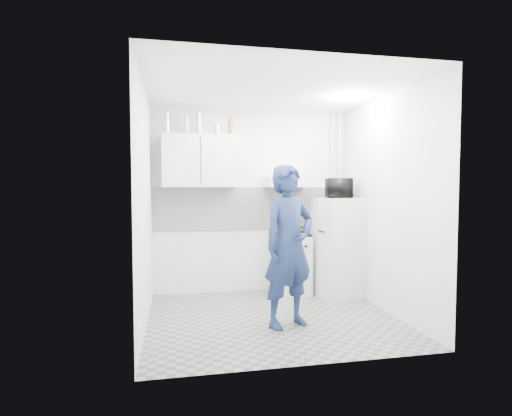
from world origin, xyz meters
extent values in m
plane|color=slate|center=(0.00, 0.00, 0.00)|extent=(2.80, 2.80, 0.00)
plane|color=white|center=(0.00, 0.00, 2.60)|extent=(2.80, 2.80, 0.00)
plane|color=white|center=(0.00, 1.25, 1.30)|extent=(2.80, 0.00, 2.80)
plane|color=white|center=(-1.40, 0.00, 1.30)|extent=(0.00, 2.60, 2.60)
plane|color=white|center=(1.40, 0.00, 1.30)|extent=(0.00, 2.60, 2.60)
imported|color=#1A274E|center=(0.11, -0.28, 0.87)|extent=(0.75, 0.63, 1.74)
cube|color=silver|center=(0.49, 1.00, 0.41)|extent=(0.51, 0.51, 0.82)
cube|color=silver|center=(1.10, 0.72, 0.68)|extent=(0.65, 0.65, 1.35)
cube|color=black|center=(0.49, 1.00, 0.84)|extent=(0.49, 0.49, 0.03)
cylinder|color=silver|center=(0.53, 0.96, 0.91)|extent=(0.19, 0.19, 0.11)
imported|color=black|center=(1.10, 0.72, 1.49)|extent=(0.55, 0.44, 0.27)
cylinder|color=silver|center=(-1.18, 1.07, 2.34)|extent=(0.07, 0.07, 0.29)
cylinder|color=#B2B7BC|center=(-0.93, 1.07, 2.33)|extent=(0.06, 0.06, 0.26)
cylinder|color=silver|center=(-0.76, 1.07, 2.35)|extent=(0.07, 0.07, 0.31)
cylinder|color=silver|center=(-0.51, 1.07, 2.28)|extent=(0.08, 0.08, 0.15)
cylinder|color=brown|center=(-0.34, 1.07, 2.32)|extent=(0.06, 0.06, 0.25)
cube|color=silver|center=(-0.75, 1.07, 1.85)|extent=(1.00, 0.35, 0.70)
cube|color=silver|center=(0.45, 1.00, 1.57)|extent=(0.60, 0.50, 0.14)
cube|color=white|center=(0.00, 1.24, 1.20)|extent=(2.74, 0.03, 0.60)
cylinder|color=silver|center=(1.30, 1.17, 1.30)|extent=(0.05, 0.05, 2.60)
cylinder|color=silver|center=(1.18, 1.17, 1.30)|extent=(0.04, 0.04, 2.60)
cylinder|color=white|center=(1.00, 0.20, 2.57)|extent=(0.10, 0.10, 0.02)
camera|label=1|loc=(-1.07, -4.38, 1.50)|focal=28.00mm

